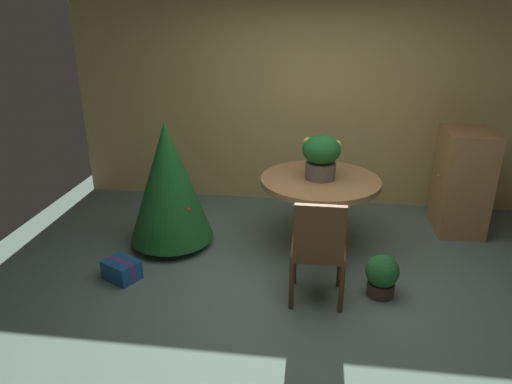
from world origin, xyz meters
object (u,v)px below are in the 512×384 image
gift_box_blue (122,270)px  wooden_cabinet (462,182)px  wooden_chair_near (318,247)px  holiday_tree (169,182)px  round_dining_table (319,197)px  flower_vase (321,155)px  potted_plant (382,275)px

gift_box_blue → wooden_cabinet: wooden_cabinet is taller
wooden_chair_near → holiday_tree: (-1.53, 0.86, 0.17)m
holiday_tree → wooden_cabinet: (3.09, 0.79, -0.14)m
round_dining_table → holiday_tree: size_ratio=0.90×
flower_vase → wooden_chair_near: flower_vase is taller
gift_box_blue → potted_plant: bearing=1.2°
round_dining_table → potted_plant: round_dining_table is taller
wooden_chair_near → round_dining_table: bearing=90.0°
gift_box_blue → wooden_chair_near: bearing=-4.4°
round_dining_table → gift_box_blue: bearing=-154.6°
wooden_chair_near → gift_box_blue: (-1.80, 0.14, -0.45)m
wooden_chair_near → potted_plant: bearing=18.4°
wooden_cabinet → gift_box_blue: bearing=-155.7°
flower_vase → potted_plant: 1.28m
flower_vase → wooden_chair_near: (0.01, -1.00, -0.48)m
flower_vase → holiday_tree: holiday_tree is taller
gift_box_blue → potted_plant: size_ratio=1.00×
holiday_tree → wooden_cabinet: 3.19m
wooden_chair_near → gift_box_blue: bearing=175.6°
flower_vase → holiday_tree: 1.56m
round_dining_table → wooden_chair_near: wooden_chair_near is taller
wooden_chair_near → holiday_tree: bearing=150.6°
potted_plant → wooden_cabinet: bearing=55.8°
wooden_chair_near → gift_box_blue: wooden_chair_near is taller
round_dining_table → flower_vase: bearing=138.6°
round_dining_table → potted_plant: (0.56, -0.80, -0.38)m
potted_plant → gift_box_blue: bearing=-178.8°
round_dining_table → wooden_cabinet: 1.70m
flower_vase → gift_box_blue: size_ratio=1.14×
round_dining_table → wooden_chair_near: (0.00, -0.99, -0.04)m
round_dining_table → flower_vase: (-0.01, 0.00, 0.44)m
round_dining_table → potted_plant: size_ratio=3.10×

